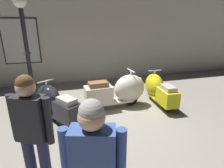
# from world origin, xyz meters

# --- Properties ---
(ground_plane) EXTENTS (60.00, 60.00, 0.00)m
(ground_plane) POSITION_xyz_m (0.00, 0.00, 0.00)
(ground_plane) COLOR slate
(showroom_back_wall) EXTENTS (18.00, 0.63, 3.84)m
(showroom_back_wall) POSITION_xyz_m (-0.18, 3.69, 1.92)
(showroom_back_wall) COLOR #ADA89E
(showroom_back_wall) RESTS_ON ground
(scooter_0) EXTENTS (1.21, 1.56, 0.96)m
(scooter_0) POSITION_xyz_m (-1.33, 0.62, 0.44)
(scooter_0) COLOR black
(scooter_0) RESTS_ON ground
(scooter_1) EXTENTS (1.77, 0.62, 1.07)m
(scooter_1) POSITION_xyz_m (0.47, 0.85, 0.49)
(scooter_1) COLOR black
(scooter_1) RESTS_ON ground
(scooter_2) EXTENTS (0.53, 1.57, 0.95)m
(scooter_2) POSITION_xyz_m (1.65, 0.83, 0.43)
(scooter_2) COLOR black
(scooter_2) RESTS_ON ground
(lamppost) EXTENTS (0.32, 0.32, 2.96)m
(lamppost) POSITION_xyz_m (-1.92, 1.55, 1.75)
(lamppost) COLOR black
(lamppost) RESTS_ON ground
(visitor_1) EXTENTS (0.53, 0.40, 1.73)m
(visitor_1) POSITION_xyz_m (-1.48, -1.46, 1.00)
(visitor_1) COLOR black
(visitor_1) RESTS_ON ground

